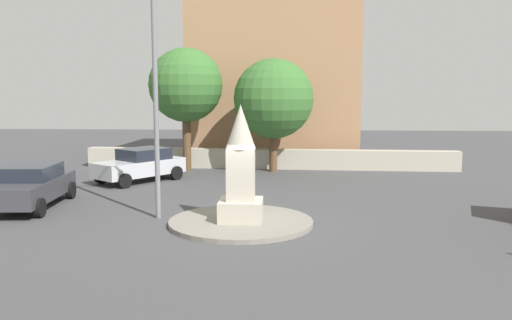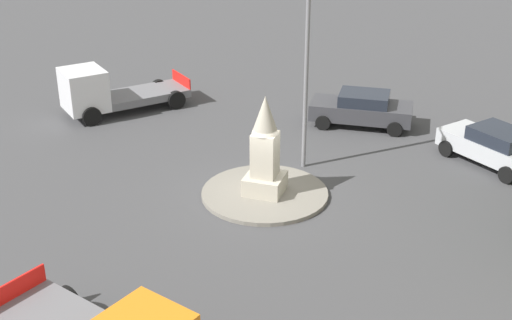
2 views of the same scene
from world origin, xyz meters
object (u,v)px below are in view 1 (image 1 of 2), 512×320
(corner_building, at_px, (276,75))
(tree_mid_cluster, at_px, (273,99))
(monument, at_px, (241,170))
(car_dark_grey_waiting, at_px, (31,185))
(streetlamp, at_px, (155,70))
(car_silver_parked_left, at_px, (140,164))
(tree_near_wall, at_px, (186,86))

(corner_building, bearing_deg, tree_mid_cluster, 90.11)
(monument, relative_size, car_dark_grey_waiting, 0.79)
(monument, distance_m, streetlamp, 4.15)
(car_silver_parked_left, bearing_deg, tree_mid_cluster, -150.53)
(streetlamp, height_order, tree_near_wall, streetlamp)
(tree_near_wall, relative_size, tree_mid_cluster, 1.10)
(car_dark_grey_waiting, bearing_deg, corner_building, -118.49)
(streetlamp, distance_m, car_silver_parked_left, 8.27)
(monument, bearing_deg, tree_near_wall, -71.29)
(car_dark_grey_waiting, xyz_separation_m, corner_building, (-8.35, -15.38, 4.30))
(streetlamp, xyz_separation_m, tree_near_wall, (1.00, -10.38, -0.36))
(monument, xyz_separation_m, car_dark_grey_waiting, (7.62, -2.00, -0.90))
(streetlamp, height_order, tree_mid_cluster, streetlamp)
(car_dark_grey_waiting, relative_size, corner_building, 0.44)
(car_dark_grey_waiting, xyz_separation_m, tree_mid_cluster, (-8.36, -8.87, 2.91))
(corner_building, xyz_separation_m, tree_near_wall, (4.48, 6.32, -0.72))
(car_dark_grey_waiting, height_order, corner_building, corner_building)
(monument, xyz_separation_m, car_silver_parked_left, (5.22, -7.51, -0.90))
(car_silver_parked_left, bearing_deg, car_dark_grey_waiting, 66.44)
(streetlamp, xyz_separation_m, corner_building, (-3.47, -16.70, 0.36))
(tree_near_wall, bearing_deg, corner_building, -125.30)
(monument, relative_size, tree_near_wall, 0.56)
(monument, xyz_separation_m, tree_near_wall, (3.75, -11.06, 2.68))
(monument, height_order, car_dark_grey_waiting, monument)
(monument, xyz_separation_m, streetlamp, (2.74, -0.68, 3.04))
(tree_near_wall, bearing_deg, car_dark_grey_waiting, 66.87)
(car_silver_parked_left, bearing_deg, tree_near_wall, -112.46)
(streetlamp, xyz_separation_m, car_silver_parked_left, (2.47, -6.83, -3.95))
(corner_building, relative_size, tree_mid_cluster, 1.78)
(car_dark_grey_waiting, relative_size, car_silver_parked_left, 1.04)
(monument, distance_m, car_silver_parked_left, 9.19)
(monument, bearing_deg, car_silver_parked_left, -55.20)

